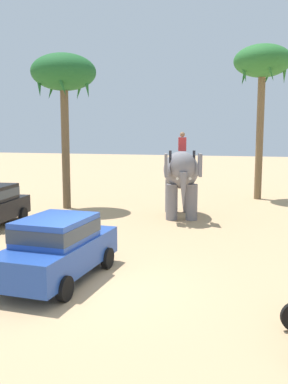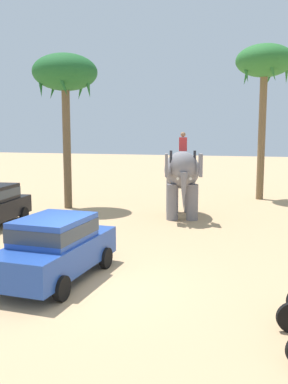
{
  "view_description": "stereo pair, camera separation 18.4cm",
  "coord_description": "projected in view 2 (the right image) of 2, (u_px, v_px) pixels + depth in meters",
  "views": [
    {
      "loc": [
        4.13,
        -9.66,
        3.91
      ],
      "look_at": [
        -0.34,
        5.98,
        1.6
      ],
      "focal_mm": 40.07,
      "sensor_mm": 36.0,
      "label": 1
    },
    {
      "loc": [
        4.3,
        -9.61,
        3.91
      ],
      "look_at": [
        -0.34,
        5.98,
        1.6
      ],
      "focal_mm": 40.07,
      "sensor_mm": 36.0,
      "label": 2
    }
  ],
  "objects": [
    {
      "name": "car_sedan_foreground",
      "position": [
        56.0,
        246.0,
        11.26
      ],
      "size": [
        1.99,
        4.16,
        1.7
      ],
      "color": "#23479E",
      "rests_on": "ground"
    },
    {
      "name": "palm_tree_near_hut",
      "position": [
        65.0,
        76.0,
        21.14
      ],
      "size": [
        3.2,
        3.2,
        7.7
      ],
      "color": "brown",
      "rests_on": "ground"
    },
    {
      "name": "palm_tree_behind_elephant",
      "position": [
        264.0,
        66.0,
        23.87
      ],
      "size": [
        3.2,
        3.2,
        8.72
      ],
      "color": "brown",
      "rests_on": "ground"
    },
    {
      "name": "elephant_with_mahout",
      "position": [
        182.0,
        174.0,
        19.46
      ],
      "size": [
        2.37,
        4.02,
        3.88
      ],
      "color": "slate",
      "rests_on": "ground"
    },
    {
      "name": "ground_plane",
      "position": [
        90.0,
        286.0,
        10.88
      ],
      "size": [
        120.0,
        120.0,
        0.0
      ],
      "primitive_type": "plane",
      "color": "tan"
    }
  ]
}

